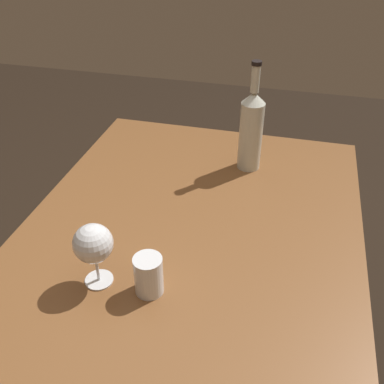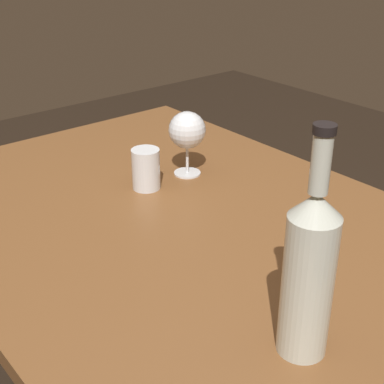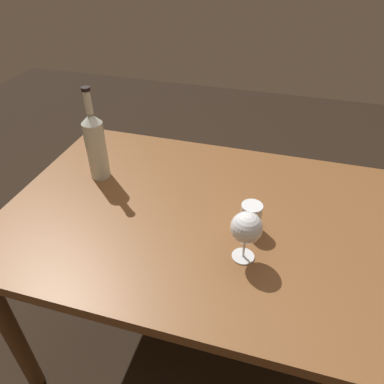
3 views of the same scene
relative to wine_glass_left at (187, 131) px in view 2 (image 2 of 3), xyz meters
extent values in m
cube|color=brown|center=(-0.17, 0.16, -0.13)|extent=(1.30, 0.90, 0.04)
cylinder|color=brown|center=(0.41, -0.22, -0.50)|extent=(0.06, 0.06, 0.70)
cylinder|color=white|center=(0.00, 0.00, -0.11)|extent=(0.07, 0.07, 0.00)
cylinder|color=white|center=(0.00, 0.00, -0.07)|extent=(0.01, 0.01, 0.07)
sphere|color=white|center=(0.00, 0.00, 0.00)|extent=(0.09, 0.09, 0.09)
cylinder|color=beige|center=(0.00, 0.00, 0.00)|extent=(0.07, 0.07, 0.02)
cylinder|color=silver|center=(-0.59, 0.26, 0.00)|extent=(0.07, 0.07, 0.22)
cone|color=silver|center=(-0.59, 0.26, 0.13)|extent=(0.07, 0.07, 0.03)
cylinder|color=silver|center=(-0.59, 0.26, 0.19)|extent=(0.03, 0.03, 0.08)
cylinder|color=black|center=(-0.59, 0.26, 0.23)|extent=(0.03, 0.03, 0.01)
cylinder|color=white|center=(0.00, 0.12, -0.06)|extent=(0.07, 0.07, 0.10)
cylinder|color=silver|center=(0.00, 0.12, -0.08)|extent=(0.06, 0.06, 0.06)
camera|label=1|loc=(0.65, 0.39, 0.65)|focal=41.26mm
camera|label=2|loc=(-0.98, 0.79, 0.46)|focal=52.46mm
camera|label=3|loc=(0.06, -0.74, 0.68)|focal=34.14mm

